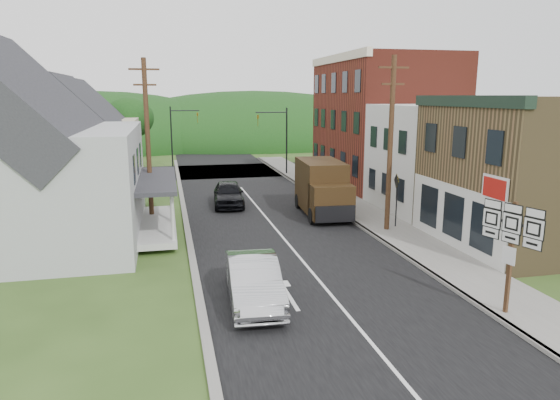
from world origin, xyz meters
TOP-DOWN VIEW (x-y plane):
  - ground at (0.00, 0.00)m, footprint 120.00×120.00m
  - road at (0.00, 10.00)m, footprint 9.00×90.00m
  - cross_road at (0.00, 27.00)m, footprint 60.00×9.00m
  - sidewalk_right at (5.90, 8.00)m, footprint 2.80×55.00m
  - curb_right at (4.55, 8.00)m, footprint 0.20×55.00m
  - curb_left at (-4.65, 8.00)m, footprint 0.30×55.00m
  - storefront_tan at (11.30, 0.00)m, footprint 8.00×8.00m
  - storefront_white at (11.30, 7.50)m, footprint 8.00×7.00m
  - storefront_red at (11.30, 17.00)m, footprint 8.00×12.00m
  - house_gray at (-12.00, 6.00)m, footprint 10.20×12.24m
  - house_blue at (-11.00, 17.00)m, footprint 7.14×8.16m
  - house_cream at (-11.50, 26.00)m, footprint 7.14×8.16m
  - utility_pole_right at (5.60, 3.50)m, footprint 1.60×0.26m
  - utility_pole_left at (-6.50, 8.00)m, footprint 1.60×0.26m
  - traffic_signal_right at (4.30, 23.50)m, footprint 2.87×0.20m
  - traffic_signal_left at (-4.30, 30.50)m, footprint 2.87×0.20m
  - tree_left_d at (-9.00, 32.00)m, footprint 4.80×4.80m
  - forested_ridge at (0.00, 55.00)m, footprint 90.00×30.00m
  - silver_sedan at (-2.82, -4.05)m, footprint 1.98×4.94m
  - dark_sedan at (-1.75, 11.61)m, footprint 2.27×4.82m
  - delivery_van at (3.42, 7.84)m, footprint 2.73×5.91m
  - route_sign_cluster at (4.92, -6.94)m, footprint 0.68×2.02m
  - warning_sign at (6.27, 3.91)m, footprint 0.18×0.79m

SIDE VIEW (x-z plane):
  - ground at x=0.00m, z-range 0.00..0.00m
  - road at x=0.00m, z-range -0.01..0.01m
  - cross_road at x=0.00m, z-range -0.01..0.01m
  - forested_ridge at x=0.00m, z-range -8.00..8.00m
  - curb_left at x=-4.65m, z-range 0.00..0.12m
  - sidewalk_right at x=5.90m, z-range 0.00..0.15m
  - curb_right at x=4.55m, z-range 0.00..0.15m
  - dark_sedan at x=-1.75m, z-range 0.00..1.60m
  - silver_sedan at x=-2.82m, z-range 0.00..1.60m
  - delivery_van at x=3.42m, z-range 0.02..3.25m
  - warning_sign at x=6.27m, z-range 0.55..3.43m
  - route_sign_cluster at x=4.92m, z-range 0.69..4.36m
  - storefront_white at x=11.30m, z-range 0.00..6.50m
  - storefront_tan at x=11.30m, z-range 0.00..7.00m
  - house_blue at x=-11.00m, z-range 0.05..7.33m
  - house_cream at x=-11.50m, z-range 0.05..7.33m
  - traffic_signal_right at x=4.30m, z-range 0.76..6.76m
  - traffic_signal_left at x=-4.30m, z-range 0.76..6.76m
  - house_gray at x=-12.00m, z-range 0.06..8.41m
  - utility_pole_right at x=5.60m, z-range 0.16..9.16m
  - utility_pole_left at x=-6.50m, z-range 0.16..9.16m
  - tree_left_d at x=-9.00m, z-range 1.41..8.35m
  - storefront_red at x=11.30m, z-range 0.00..10.00m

